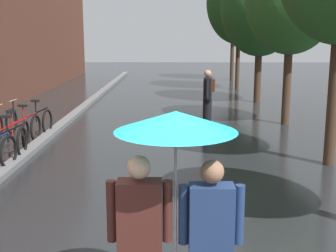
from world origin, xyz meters
The scene contains 10 objects.
kerb_strip centered at (-3.20, 10.00, 0.06)m, with size 0.30×36.00×0.12m, color slate.
street_tree_2 centered at (3.54, 10.47, 3.63)m, with size 2.67×2.67×5.20m.
street_tree_3 centered at (3.46, 14.94, 3.74)m, with size 3.10×3.10×5.69m.
street_tree_4 centered at (3.21, 19.10, 4.16)m, with size 3.12×3.12×6.15m.
street_tree_5 centered at (3.51, 23.78, 4.28)m, with size 2.94×2.94×6.06m.
parked_bicycle_6 centered at (-3.89, 7.23, 0.38)m, with size 1.15×0.81×0.96m.
parked_bicycle_7 centered at (-3.89, 8.10, 0.38)m, with size 1.11×0.75×0.96m.
parked_bicycle_8 centered at (-3.82, 8.95, 0.38)m, with size 1.14×0.79×0.96m.
couple_under_umbrella centered at (0.19, 0.55, 1.37)m, with size 1.23×1.08×2.09m.
pedestrian_walking_midground centered at (1.14, 9.98, 0.90)m, with size 0.36×0.59×1.69m.
Camera 1 is at (0.19, -3.31, 2.75)m, focal length 48.91 mm.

